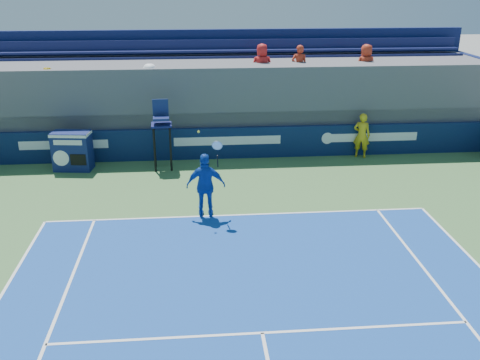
{
  "coord_description": "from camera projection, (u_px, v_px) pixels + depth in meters",
  "views": [
    {
      "loc": [
        -1.16,
        -2.14,
        6.51
      ],
      "look_at": [
        0.0,
        11.5,
        1.25
      ],
      "focal_mm": 40.0,
      "sensor_mm": 36.0,
      "label": 1
    }
  ],
  "objects": [
    {
      "name": "match_clock",
      "position": [
        72.0,
        150.0,
        18.85
      ],
      "size": [
        1.4,
        0.88,
        1.4
      ],
      "color": "#101B53",
      "rests_on": "ground"
    },
    {
      "name": "tennis_player",
      "position": [
        206.0,
        185.0,
        15.09
      ],
      "size": [
        1.12,
        0.5,
        2.57
      ],
      "color": "#1544AC",
      "rests_on": "apron"
    },
    {
      "name": "ball_person",
      "position": [
        362.0,
        135.0,
        20.12
      ],
      "size": [
        0.74,
        0.63,
        1.71
      ],
      "primitive_type": "imported",
      "rotation": [
        0.0,
        0.0,
        2.72
      ],
      "color": "gold",
      "rests_on": "apron"
    },
    {
      "name": "stadium_seating",
      "position": [
        224.0,
        99.0,
        21.57
      ],
      "size": [
        21.0,
        4.05,
        4.4
      ],
      "color": "#4D4D52",
      "rests_on": "ground"
    },
    {
      "name": "umpire_chair",
      "position": [
        162.0,
        127.0,
        18.69
      ],
      "size": [
        0.74,
        0.74,
        2.48
      ],
      "color": "black",
      "rests_on": "ground"
    },
    {
      "name": "back_hoarding",
      "position": [
        227.0,
        143.0,
        20.11
      ],
      "size": [
        20.4,
        0.21,
        1.2
      ],
      "color": "#0B1A41",
      "rests_on": "ground"
    }
  ]
}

